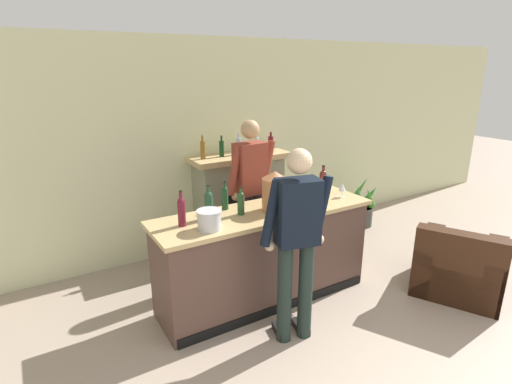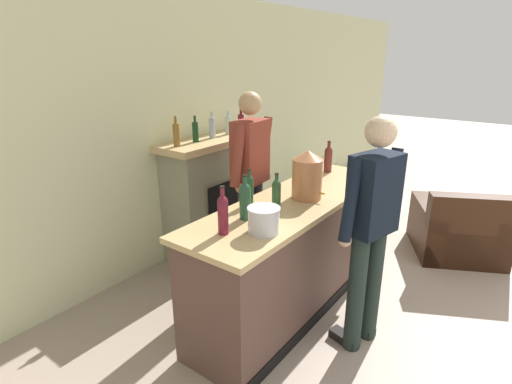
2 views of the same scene
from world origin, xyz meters
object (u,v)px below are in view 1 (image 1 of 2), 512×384
(wine_bottle_port_short, at_px, (209,203))
(wine_glass_by_dispenser, at_px, (342,187))
(person_bartender, at_px, (251,190))
(potted_plant_corner, at_px, (363,207))
(person_customer, at_px, (297,239))
(armchair_black, at_px, (459,269))
(wine_bottle_merlot_tall, at_px, (181,210))
(fireplace_stone, at_px, (239,200))
(ice_bucket_steel, at_px, (209,220))
(wine_bottle_cabernet_heavy, at_px, (241,202))
(wine_glass_near_bucket, at_px, (291,196))
(copper_dispenser, at_px, (274,191))
(wine_bottle_riesling_slim, at_px, (323,180))
(wine_bottle_chardonnay_pale, at_px, (225,197))

(wine_bottle_port_short, xyz_separation_m, wine_glass_by_dispenser, (1.53, -0.16, -0.04))
(wine_glass_by_dispenser, bearing_deg, wine_bottle_port_short, 173.89)
(person_bartender, bearing_deg, potted_plant_corner, 8.82)
(person_customer, distance_m, person_bartender, 1.34)
(armchair_black, bearing_deg, wine_bottle_merlot_tall, 159.67)
(fireplace_stone, distance_m, ice_bucket_steel, 1.91)
(potted_plant_corner, relative_size, wine_bottle_cabernet_heavy, 2.64)
(wine_bottle_port_short, bearing_deg, ice_bucket_steel, -114.06)
(potted_plant_corner, distance_m, wine_glass_near_bucket, 2.48)
(wine_bottle_cabernet_heavy, bearing_deg, ice_bucket_steel, -156.75)
(wine_bottle_merlot_tall, bearing_deg, wine_bottle_port_short, 7.93)
(wine_glass_near_bucket, bearing_deg, ice_bucket_steel, -172.00)
(wine_glass_by_dispenser, bearing_deg, copper_dispenser, 178.28)
(wine_bottle_merlot_tall, height_order, wine_bottle_riesling_slim, wine_bottle_merlot_tall)
(wine_glass_by_dispenser, bearing_deg, armchair_black, -43.56)
(person_customer, distance_m, wine_bottle_merlot_tall, 1.06)
(person_customer, bearing_deg, fireplace_stone, 74.73)
(person_customer, bearing_deg, wine_bottle_port_short, 120.87)
(potted_plant_corner, distance_m, wine_bottle_riesling_slim, 1.94)
(person_customer, bearing_deg, ice_bucket_steel, 137.22)
(person_bartender, bearing_deg, ice_bucket_steel, -138.44)
(armchair_black, height_order, person_customer, person_customer)
(person_bartender, xyz_separation_m, copper_dispenser, (-0.12, -0.67, 0.19))
(fireplace_stone, xyz_separation_m, person_customer, (-0.55, -2.01, 0.32))
(person_bartender, bearing_deg, fireplace_stone, 71.33)
(wine_bottle_merlot_tall, distance_m, wine_glass_by_dispenser, 1.82)
(wine_bottle_port_short, distance_m, wine_glass_by_dispenser, 1.54)
(ice_bucket_steel, bearing_deg, wine_glass_near_bucket, 8.00)
(wine_bottle_cabernet_heavy, bearing_deg, wine_glass_by_dispenser, -4.72)
(copper_dispenser, bearing_deg, wine_glass_near_bucket, 8.23)
(potted_plant_corner, distance_m, wine_bottle_chardonnay_pale, 2.97)
(person_customer, distance_m, wine_bottle_riesling_slim, 1.32)
(ice_bucket_steel, xyz_separation_m, wine_bottle_cabernet_heavy, (0.42, 0.18, 0.04))
(copper_dispenser, distance_m, wine_bottle_merlot_tall, 0.94)
(armchair_black, relative_size, person_customer, 0.68)
(fireplace_stone, relative_size, wine_bottle_riesling_slim, 4.99)
(copper_dispenser, bearing_deg, wine_bottle_port_short, 168.08)
(wine_bottle_cabernet_heavy, bearing_deg, potted_plant_corner, 19.36)
(potted_plant_corner, xyz_separation_m, wine_bottle_riesling_slim, (-1.55, -0.81, 0.86))
(wine_bottle_port_short, xyz_separation_m, wine_glass_near_bucket, (0.88, -0.10, -0.04))
(wine_bottle_cabernet_heavy, bearing_deg, copper_dispenser, -12.32)
(copper_dispenser, bearing_deg, armchair_black, -26.89)
(potted_plant_corner, bearing_deg, armchair_black, -105.07)
(person_bartender, height_order, wine_bottle_chardonnay_pale, person_bartender)
(ice_bucket_steel, bearing_deg, armchair_black, -17.60)
(wine_bottle_cabernet_heavy, height_order, wine_glass_near_bucket, wine_bottle_cabernet_heavy)
(wine_bottle_merlot_tall, bearing_deg, wine_glass_by_dispenser, -3.90)
(potted_plant_corner, xyz_separation_m, wine_bottle_cabernet_heavy, (-2.69, -0.95, 0.84))
(fireplace_stone, xyz_separation_m, wine_bottle_merlot_tall, (-1.30, -1.28, 0.50))
(copper_dispenser, bearing_deg, wine_bottle_merlot_tall, 174.05)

